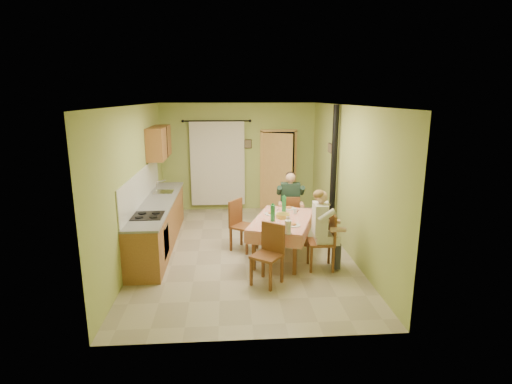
{
  "coord_description": "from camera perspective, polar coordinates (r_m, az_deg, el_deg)",
  "views": [
    {
      "loc": [
        -0.29,
        -7.4,
        2.96
      ],
      "look_at": [
        0.25,
        0.1,
        1.15
      ],
      "focal_mm": 28.0,
      "sensor_mm": 36.0,
      "label": 1
    }
  ],
  "objects": [
    {
      "name": "dining_table",
      "position": [
        7.51,
        3.74,
        -6.57
      ],
      "size": [
        1.47,
        1.87,
        0.76
      ],
      "rotation": [
        0.0,
        0.0,
        -0.33
      ],
      "color": "#E08D79",
      "rests_on": "ground"
    },
    {
      "name": "man_far",
      "position": [
        8.45,
        4.93,
        -0.77
      ],
      "size": [
        0.6,
        0.49,
        1.39
      ],
      "rotation": [
        0.0,
        0.0,
        -0.08
      ],
      "color": "#192D23",
      "rests_on": "chair_far"
    },
    {
      "name": "kitchen_run",
      "position": [
        8.31,
        -13.78,
        -4.23
      ],
      "size": [
        0.64,
        3.64,
        1.56
      ],
      "color": "brown",
      "rests_on": "ground"
    },
    {
      "name": "curtain",
      "position": [
        10.44,
        -5.51,
        4.11
      ],
      "size": [
        1.7,
        0.07,
        2.22
      ],
      "color": "black",
      "rests_on": "ground"
    },
    {
      "name": "doorway",
      "position": [
        10.54,
        3.13,
        3.08
      ],
      "size": [
        0.96,
        0.43,
        2.15
      ],
      "color": "black",
      "rests_on": "ground"
    },
    {
      "name": "chair_far",
      "position": [
        8.61,
        4.86,
        -4.6
      ],
      "size": [
        0.4,
        0.4,
        0.93
      ],
      "rotation": [
        0.0,
        0.0,
        -0.08
      ],
      "color": "brown",
      "rests_on": "ground"
    },
    {
      "name": "man_right",
      "position": [
        6.97,
        9.39,
        -4.03
      ],
      "size": [
        0.48,
        0.6,
        1.39
      ],
      "rotation": [
        0.0,
        0.0,
        1.51
      ],
      "color": "silver",
      "rests_on": "chair_right"
    },
    {
      "name": "chair_right",
      "position": [
        7.17,
        9.32,
        -8.51
      ],
      "size": [
        0.46,
        0.46,
        1.0
      ],
      "rotation": [
        0.0,
        0.0,
        1.51
      ],
      "color": "brown",
      "rests_on": "ground"
    },
    {
      "name": "upper_cabinets",
      "position": [
        9.28,
        -13.68,
        6.9
      ],
      "size": [
        0.35,
        1.4,
        0.7
      ],
      "primitive_type": "cube",
      "color": "brown",
      "rests_on": "room_shell"
    },
    {
      "name": "tableware",
      "position": [
        7.28,
        3.74,
        -3.55
      ],
      "size": [
        0.68,
        1.66,
        0.33
      ],
      "color": "white",
      "rests_on": "dining_table"
    },
    {
      "name": "picture_right",
      "position": [
        8.96,
        10.58,
        6.19
      ],
      "size": [
        0.03,
        0.31,
        0.21
      ],
      "primitive_type": "cube",
      "color": "brown",
      "rests_on": "room_shell"
    },
    {
      "name": "room_shell",
      "position": [
        7.49,
        -1.86,
        4.78
      ],
      "size": [
        4.04,
        6.04,
        2.82
      ],
      "color": "#A3B35B",
      "rests_on": "ground"
    },
    {
      "name": "picture_back",
      "position": [
        10.46,
        -1.14,
        6.88
      ],
      "size": [
        0.19,
        0.03,
        0.23
      ],
      "primitive_type": "cube",
      "color": "black",
      "rests_on": "room_shell"
    },
    {
      "name": "stove_flue",
      "position": [
        8.52,
        10.89,
        0.15
      ],
      "size": [
        0.24,
        0.24,
        2.8
      ],
      "color": "black",
      "rests_on": "ground"
    },
    {
      "name": "chair_left",
      "position": [
        7.9,
        -1.83,
        -6.21
      ],
      "size": [
        0.6,
        0.6,
        1.0
      ],
      "rotation": [
        0.0,
        0.0,
        -2.19
      ],
      "color": "brown",
      "rests_on": "ground"
    },
    {
      "name": "chair_near",
      "position": [
        6.52,
        1.61,
        -10.61
      ],
      "size": [
        0.59,
        0.59,
        0.98
      ],
      "rotation": [
        0.0,
        0.0,
        2.49
      ],
      "color": "brown",
      "rests_on": "ground"
    },
    {
      "name": "floor",
      "position": [
        7.98,
        -1.76,
        -8.26
      ],
      "size": [
        4.0,
        6.0,
        0.01
      ],
      "primitive_type": "cube",
      "color": "tan",
      "rests_on": "ground"
    }
  ]
}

